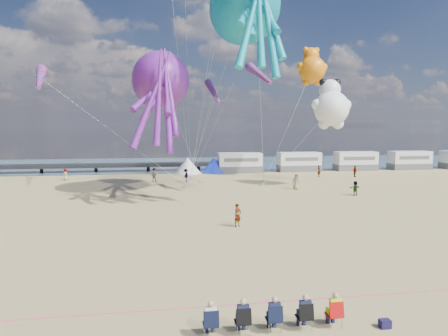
# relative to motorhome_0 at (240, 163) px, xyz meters

# --- Properties ---
(ground) EXTENTS (120.00, 120.00, 0.00)m
(ground) POSITION_rel_motorhome_0_xyz_m (-6.00, -40.00, -1.50)
(ground) COLOR tan
(ground) RESTS_ON ground
(water) EXTENTS (120.00, 120.00, 0.00)m
(water) POSITION_rel_motorhome_0_xyz_m (-6.00, 15.00, -1.48)
(water) COLOR #3C5E73
(water) RESTS_ON ground
(pier) EXTENTS (60.00, 3.00, 0.50)m
(pier) POSITION_rel_motorhome_0_xyz_m (-34.00, 4.00, -0.50)
(pier) COLOR black
(pier) RESTS_ON ground
(motorhome_0) EXTENTS (6.60, 2.50, 3.00)m
(motorhome_0) POSITION_rel_motorhome_0_xyz_m (0.00, 0.00, 0.00)
(motorhome_0) COLOR silver
(motorhome_0) RESTS_ON ground
(motorhome_1) EXTENTS (6.60, 2.50, 3.00)m
(motorhome_1) POSITION_rel_motorhome_0_xyz_m (9.50, 0.00, 0.00)
(motorhome_1) COLOR silver
(motorhome_1) RESTS_ON ground
(motorhome_2) EXTENTS (6.60, 2.50, 3.00)m
(motorhome_2) POSITION_rel_motorhome_0_xyz_m (19.00, 0.00, 0.00)
(motorhome_2) COLOR silver
(motorhome_2) RESTS_ON ground
(motorhome_3) EXTENTS (6.60, 2.50, 3.00)m
(motorhome_3) POSITION_rel_motorhome_0_xyz_m (28.50, 0.00, 0.00)
(motorhome_3) COLOR silver
(motorhome_3) RESTS_ON ground
(tent_white) EXTENTS (4.00, 4.00, 2.40)m
(tent_white) POSITION_rel_motorhome_0_xyz_m (-8.00, 0.00, -0.30)
(tent_white) COLOR white
(tent_white) RESTS_ON ground
(tent_blue) EXTENTS (4.00, 4.00, 2.40)m
(tent_blue) POSITION_rel_motorhome_0_xyz_m (-4.00, 0.00, -0.30)
(tent_blue) COLOR #1933CC
(tent_blue) RESTS_ON ground
(spectator_row) EXTENTS (6.10, 0.90, 1.30)m
(spectator_row) POSITION_rel_motorhome_0_xyz_m (-8.05, -47.18, -0.85)
(spectator_row) COLOR black
(spectator_row) RESTS_ON ground
(cooler_navy) EXTENTS (0.38, 0.28, 0.30)m
(cooler_navy) POSITION_rel_motorhome_0_xyz_m (-4.09, -47.57, -1.35)
(cooler_navy) COLOR #16133B
(cooler_navy) RESTS_ON ground
(rope_line) EXTENTS (34.00, 0.03, 0.03)m
(rope_line) POSITION_rel_motorhome_0_xyz_m (-6.00, -45.00, -1.48)
(rope_line) COLOR #F2338C
(rope_line) RESTS_ON ground
(standing_person) EXTENTS (0.71, 0.64, 1.63)m
(standing_person) POSITION_rel_motorhome_0_xyz_m (-6.57, -32.77, -0.68)
(standing_person) COLOR tan
(standing_person) RESTS_ON ground
(beachgoer_0) EXTENTS (0.58, 0.66, 1.53)m
(beachgoer_0) POSITION_rel_motorhome_0_xyz_m (-24.39, -5.35, -0.73)
(beachgoer_0) COLOR #7F6659
(beachgoer_0) RESTS_ON ground
(beachgoer_1) EXTENTS (1.01, 0.86, 1.76)m
(beachgoer_1) POSITION_rel_motorhome_0_xyz_m (-12.84, -8.41, -0.62)
(beachgoer_1) COLOR #7F6659
(beachgoer_1) RESTS_ON ground
(beachgoer_2) EXTENTS (0.95, 1.02, 1.67)m
(beachgoer_2) POSITION_rel_motorhome_0_xyz_m (-8.83, -9.38, -0.66)
(beachgoer_2) COLOR #7F6659
(beachgoer_2) RESTS_ON ground
(beachgoer_3) EXTENTS (0.61, 1.03, 1.57)m
(beachgoer_3) POSITION_rel_motorhome_0_xyz_m (14.87, -7.99, -0.72)
(beachgoer_3) COLOR #7F6659
(beachgoer_3) RESTS_ON ground
(beachgoer_4) EXTENTS (0.94, 0.56, 1.50)m
(beachgoer_4) POSITION_rel_motorhome_0_xyz_m (7.75, -22.05, -0.75)
(beachgoer_4) COLOR #7F6659
(beachgoer_4) RESTS_ON ground
(beachgoer_5) EXTENTS (0.64, 1.57, 1.65)m
(beachgoer_5) POSITION_rel_motorhome_0_xyz_m (9.86, -7.30, -0.68)
(beachgoer_5) COLOR #7F6659
(beachgoer_5) RESTS_ON ground
(beachgoer_6) EXTENTS (0.72, 0.60, 1.70)m
(beachgoer_6) POSITION_rel_motorhome_0_xyz_m (3.07, -17.29, -0.65)
(beachgoer_6) COLOR #7F6659
(beachgoer_6) RESTS_ON ground
(sandbag_a) EXTENTS (0.50, 0.35, 0.22)m
(sandbag_a) POSITION_rel_motorhome_0_xyz_m (-9.06, -14.04, -1.39)
(sandbag_a) COLOR gray
(sandbag_a) RESTS_ON ground
(sandbag_b) EXTENTS (0.50, 0.35, 0.22)m
(sandbag_b) POSITION_rel_motorhome_0_xyz_m (-6.97, -10.76, -1.39)
(sandbag_b) COLOR gray
(sandbag_b) RESTS_ON ground
(sandbag_c) EXTENTS (0.50, 0.35, 0.22)m
(sandbag_c) POSITION_rel_motorhome_0_xyz_m (0.04, -14.22, -1.39)
(sandbag_c) COLOR gray
(sandbag_c) RESTS_ON ground
(sandbag_d) EXTENTS (0.50, 0.35, 0.22)m
(sandbag_d) POSITION_rel_motorhome_0_xyz_m (0.99, -11.05, -1.39)
(sandbag_d) COLOR gray
(sandbag_d) RESTS_ON ground
(sandbag_e) EXTENTS (0.50, 0.35, 0.22)m
(sandbag_e) POSITION_rel_motorhome_0_xyz_m (-8.18, -8.47, -1.39)
(sandbag_e) COLOR gray
(sandbag_e) RESTS_ON ground
(kite_octopus_teal) EXTENTS (5.24, 11.94, 13.57)m
(kite_octopus_teal) POSITION_rel_motorhome_0_xyz_m (-3.49, -19.68, 17.24)
(kite_octopus_teal) COLOR #0D93A6
(kite_octopus_purple) EXTENTS (7.70, 11.87, 12.54)m
(kite_octopus_purple) POSITION_rel_motorhome_0_xyz_m (-11.80, -17.55, 10.29)
(kite_octopus_purple) COLOR #6B1D8C
(kite_panda) EXTENTS (5.34, 5.08, 6.90)m
(kite_panda) POSITION_rel_motorhome_0_xyz_m (7.56, -16.08, 7.60)
(kite_panda) COLOR white
(kite_teddy_orange) EXTENTS (5.21, 5.04, 6.07)m
(kite_teddy_orange) POSITION_rel_motorhome_0_xyz_m (8.01, -8.62, 13.00)
(kite_teddy_orange) COLOR orange
(windsock_left) EXTENTS (2.64, 7.32, 7.25)m
(windsock_left) POSITION_rel_motorhome_0_xyz_m (-23.34, -18.36, 10.24)
(windsock_left) COLOR red
(windsock_mid) EXTENTS (2.22, 5.21, 5.12)m
(windsock_mid) POSITION_rel_motorhome_0_xyz_m (-1.90, -19.81, 10.82)
(windsock_mid) COLOR red
(windsock_right) EXTENTS (1.57, 5.69, 5.62)m
(windsock_right) POSITION_rel_motorhome_0_xyz_m (-5.97, -14.83, 9.37)
(windsock_right) COLOR red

